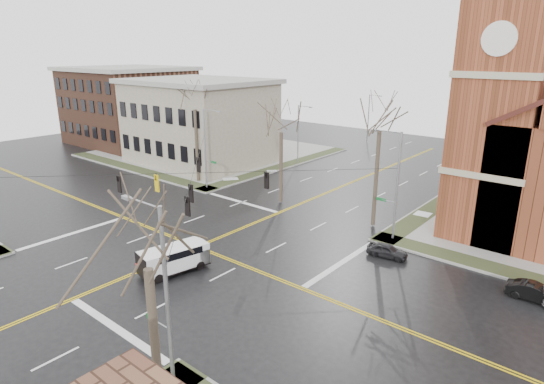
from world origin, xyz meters
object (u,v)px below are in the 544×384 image
Objects in this scene: parked_car_b at (535,292)px; tree_ne at (380,124)px; tree_nw_far at (195,105)px; tree_nw_near at (281,128)px; streetlight_north_b at (369,116)px; signal_pole_nw at (206,146)px; signal_pole_ne at (395,183)px; parked_car_a at (387,251)px; cargo_van at (176,257)px; streetlight_north_a at (299,132)px; tree_se at (147,257)px; signal_pole_se at (164,295)px.

tree_ne reaches higher than parked_car_b.
tree_nw_far is 12.63m from tree_nw_near.
signal_pole_nw is at bearing -91.05° from streetlight_north_b.
signal_pole_ne is 13.54m from tree_nw_near.
tree_ne is at bearing 28.07° from parked_car_a.
signal_pole_ne reaches higher than cargo_van.
tree_ne reaches higher than tree_nw_far.
tree_nw_near is at bearing -75.79° from streetlight_north_b.
tree_nw_far is at bearing -103.68° from streetlight_north_a.
tree_se is (-9.36, -21.84, 7.64)m from parked_car_b.
streetlight_north_b is 53.33m from cargo_van.
tree_ne is at bearing 80.99° from cargo_van.
signal_pole_se is 2.65× the size of parked_car_b.
parked_car_a is (10.59, 11.82, -0.58)m from cargo_van.
signal_pole_nw is 35.32m from tree_se.
signal_pole_nw is at bearing -170.75° from tree_nw_near.
streetlight_north_a is at bearing -90.00° from streetlight_north_b.
streetlight_north_b is 35.76m from tree_nw_far.
tree_ne reaches higher than signal_pole_se.
tree_nw_near is at bearing 173.27° from signal_pole_ne.
signal_pole_se is 23.27m from parked_car_b.
tree_se reaches higher than signal_pole_ne.
streetlight_north_b is (0.00, 20.00, 0.00)m from streetlight_north_a.
signal_pole_ne is 26.07m from tree_nw_far.
signal_pole_ne is 1.72× the size of cargo_van.
signal_pole_se is at bearing -61.87° from tree_nw_near.
parked_car_a is 0.27× the size of tree_se.
streetlight_north_a and streetlight_north_b have the same top height.
parked_car_a is at bearing -9.70° from tree_nw_far.
tree_ne reaches higher than streetlight_north_b.
parked_car_b is 38.35m from tree_nw_far.
parked_car_a is (1.31, -3.36, -4.42)m from signal_pole_ne.
signal_pole_nw is 10.07m from tree_nw_near.
streetlight_north_b is 1.53× the size of cargo_van.
tree_se is (24.03, -61.54, 3.73)m from streetlight_north_b.
streetlight_north_b is at bearing 121.05° from signal_pole_ne.
parked_car_b is 0.27× the size of tree_nw_far.
tree_nw_near reaches higher than streetlight_north_b.
parked_car_a is 0.24× the size of tree_nw_far.
cargo_van is (-9.28, 7.81, -3.84)m from signal_pole_se.
tree_ne is at bearing 66.94° from parked_car_b.
tree_nw_far is (-3.71, -15.25, 4.76)m from streetlight_north_a.
parked_car_b is at bearing 66.81° from tree_se.
tree_nw_near is (-3.85, 16.74, 6.76)m from cargo_van.
signal_pole_ne reaches higher than parked_car_b.
signal_pole_se reaches higher than parked_car_b.
cargo_van is (12.70, -51.69, -3.36)m from streetlight_north_b.
cargo_van is at bearing -68.16° from streetlight_north_a.
signal_pole_ne is at bearing 90.00° from signal_pole_se.
tree_nw_far is at bearing 157.61° from signal_pole_nw.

